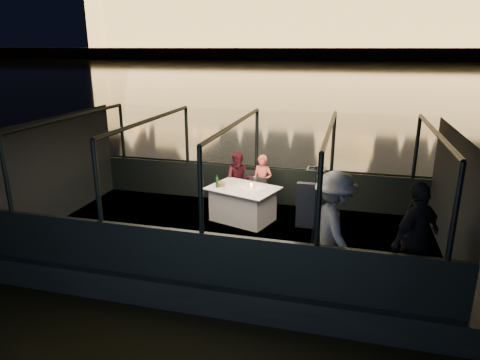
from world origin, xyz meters
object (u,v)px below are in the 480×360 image
(chair_port_left, at_px, (247,191))
(coat_stand, at_px, (313,226))
(chair_port_right, at_px, (257,196))
(person_woman_coral, at_px, (262,179))
(dining_table_central, at_px, (243,204))
(passenger_stripe, at_px, (334,234))
(wine_bottle, at_px, (217,181))
(passenger_dark, at_px, (415,243))
(person_man_maroon, at_px, (239,177))

(chair_port_left, distance_m, coat_stand, 3.32)
(chair_port_right, distance_m, person_woman_coral, 0.44)
(dining_table_central, relative_size, passenger_stripe, 0.77)
(dining_table_central, distance_m, wine_bottle, 0.78)
(passenger_dark, bearing_deg, person_woman_coral, -92.90)
(dining_table_central, bearing_deg, chair_port_right, 63.79)
(person_woman_coral, height_order, wine_bottle, person_woman_coral)
(passenger_stripe, bearing_deg, dining_table_central, 19.54)
(chair_port_right, xyz_separation_m, coat_stand, (1.49, -2.49, 0.45))
(passenger_stripe, height_order, passenger_dark, passenger_stripe)
(dining_table_central, distance_m, person_woman_coral, 0.89)
(passenger_dark, bearing_deg, passenger_stripe, -48.60)
(passenger_dark, bearing_deg, chair_port_right, -89.18)
(dining_table_central, height_order, chair_port_right, chair_port_right)
(coat_stand, height_order, person_woman_coral, coat_stand)
(person_man_maroon, bearing_deg, coat_stand, -57.98)
(passenger_stripe, relative_size, passenger_dark, 1.03)
(coat_stand, height_order, passenger_dark, coat_stand)
(chair_port_right, relative_size, wine_bottle, 3.06)
(wine_bottle, bearing_deg, passenger_dark, -28.28)
(chair_port_left, bearing_deg, person_woman_coral, 17.44)
(chair_port_right, distance_m, passenger_stripe, 3.23)
(person_woman_coral, relative_size, passenger_stripe, 0.70)
(chair_port_left, xyz_separation_m, person_man_maroon, (-0.22, 0.08, 0.30))
(coat_stand, bearing_deg, chair_port_left, 123.00)
(person_man_maroon, relative_size, wine_bottle, 5.02)
(chair_port_left, xyz_separation_m, chair_port_right, (0.30, -0.27, 0.00))
(dining_table_central, bearing_deg, passenger_dark, -33.62)
(chair_port_left, bearing_deg, wine_bottle, -109.63)
(dining_table_central, xyz_separation_m, chair_port_left, (-0.08, 0.72, 0.06))
(person_woman_coral, height_order, passenger_dark, passenger_dark)
(person_woman_coral, relative_size, wine_bottle, 4.92)
(chair_port_right, relative_size, person_man_maroon, 0.61)
(passenger_dark, bearing_deg, dining_table_central, -82.08)
(person_man_maroon, height_order, passenger_dark, passenger_dark)
(chair_port_left, relative_size, person_woman_coral, 0.68)
(person_man_maroon, xyz_separation_m, passenger_dark, (3.58, -2.97, 0.10))
(coat_stand, distance_m, person_man_maroon, 3.48)
(dining_table_central, distance_m, passenger_dark, 3.96)
(wine_bottle, bearing_deg, person_woman_coral, 46.69)
(dining_table_central, xyz_separation_m, person_man_maroon, (-0.30, 0.79, 0.36))
(chair_port_right, distance_m, person_man_maroon, 0.69)
(chair_port_left, height_order, passenger_dark, passenger_dark)
(chair_port_right, xyz_separation_m, passenger_stripe, (1.83, -2.62, 0.40))
(passenger_dark, bearing_deg, chair_port_left, -89.26)
(chair_port_left, distance_m, person_woman_coral, 0.47)
(person_woman_coral, distance_m, person_man_maroon, 0.58)
(chair_port_left, height_order, person_woman_coral, person_woman_coral)
(person_man_maroon, bearing_deg, passenger_stripe, -54.93)
(dining_table_central, height_order, person_man_maroon, person_man_maroon)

